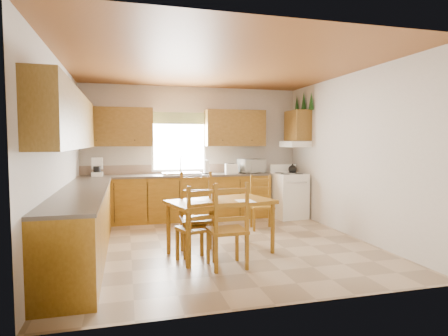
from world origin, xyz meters
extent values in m
plane|color=#9B8465|center=(0.00, 0.00, 0.00)|extent=(4.50, 4.50, 0.00)
plane|color=brown|center=(0.00, 0.00, 2.70)|extent=(4.50, 4.50, 0.00)
plane|color=beige|center=(-2.25, 0.00, 1.35)|extent=(4.50, 4.50, 0.00)
plane|color=beige|center=(2.25, 0.00, 1.35)|extent=(4.50, 4.50, 0.00)
plane|color=beige|center=(0.00, 2.25, 1.35)|extent=(4.50, 4.50, 0.00)
plane|color=beige|center=(0.00, -2.25, 1.35)|extent=(4.50, 4.50, 0.00)
cube|color=#8B5B16|center=(-0.38, 1.95, 0.44)|extent=(3.75, 0.60, 0.88)
cube|color=#8B5B16|center=(-1.95, -0.15, 0.44)|extent=(0.60, 3.60, 0.88)
cube|color=brown|center=(-0.38, 1.95, 0.90)|extent=(3.75, 0.63, 0.04)
cube|color=brown|center=(-1.95, -0.15, 0.90)|extent=(0.63, 3.60, 0.04)
cube|color=#886F5B|center=(-0.38, 2.24, 1.01)|extent=(3.75, 0.01, 0.18)
cube|color=brown|center=(-1.55, 2.08, 1.85)|extent=(1.41, 0.33, 0.75)
cube|color=brown|center=(0.86, 2.08, 1.85)|extent=(1.25, 0.33, 0.75)
cube|color=brown|center=(-2.08, -0.15, 1.85)|extent=(0.33, 3.60, 0.75)
cube|color=brown|center=(2.08, 1.65, 1.90)|extent=(0.33, 0.62, 0.62)
cube|color=white|center=(2.03, 1.65, 1.52)|extent=(0.44, 0.62, 0.12)
cube|color=white|center=(-0.30, 2.22, 1.55)|extent=(1.13, 0.02, 1.18)
cube|color=white|center=(-0.30, 2.21, 1.55)|extent=(1.05, 0.01, 1.10)
cube|color=#426F33|center=(-0.30, 2.19, 2.05)|extent=(1.19, 0.01, 0.24)
cube|color=silver|center=(-0.30, 1.95, 0.94)|extent=(0.75, 0.45, 0.04)
cone|color=#174418|center=(2.21, 1.33, 2.38)|extent=(0.22, 0.22, 0.36)
cone|color=#174418|center=(2.21, 1.65, 2.42)|extent=(0.22, 0.22, 0.36)
cone|color=#174418|center=(2.21, 1.97, 2.38)|extent=(0.22, 0.22, 0.36)
cube|color=white|center=(1.87, 1.59, 0.45)|extent=(0.66, 0.68, 0.90)
cube|color=white|center=(-1.89, 1.95, 1.08)|extent=(0.24, 0.26, 0.31)
cylinder|color=white|center=(0.21, 1.92, 1.06)|extent=(0.15, 0.15, 0.28)
cube|color=white|center=(0.72, 1.89, 1.02)|extent=(0.26, 0.17, 0.20)
imported|color=white|center=(1.18, 1.95, 1.06)|extent=(0.55, 0.45, 0.29)
cube|color=#8B5B16|center=(-0.10, -0.46, 0.38)|extent=(1.56, 1.13, 0.76)
cube|color=#8B5B16|center=(-0.50, -0.72, 0.51)|extent=(0.53, 0.51, 1.01)
cube|color=#8B5B16|center=(-0.16, -1.03, 0.54)|extent=(0.47, 0.45, 1.07)
cube|color=#8B5B16|center=(-0.41, -0.41, 0.57)|extent=(0.49, 0.47, 1.13)
cube|color=#8B5B16|center=(0.98, 0.78, 0.47)|extent=(0.46, 0.44, 0.95)
cube|color=white|center=(0.21, -0.63, 0.76)|extent=(0.23, 0.30, 0.00)
cube|color=white|center=(-0.17, -0.37, 0.82)|extent=(0.10, 0.05, 0.13)
camera|label=1|loc=(-1.37, -5.47, 1.57)|focal=30.00mm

